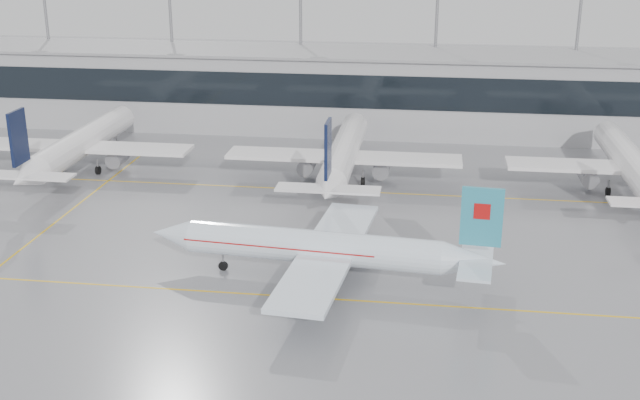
# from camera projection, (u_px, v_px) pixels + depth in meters

# --- Properties ---
(ground) EXTENTS (320.00, 320.00, 0.00)m
(ground) POSITION_uv_depth(u_px,v_px,m) (301.00, 297.00, 71.01)
(ground) COLOR gray
(ground) RESTS_ON ground
(taxi_line_main) EXTENTS (120.00, 0.25, 0.01)m
(taxi_line_main) POSITION_uv_depth(u_px,v_px,m) (301.00, 297.00, 71.01)
(taxi_line_main) COLOR yellow
(taxi_line_main) RESTS_ON ground
(taxi_line_north) EXTENTS (120.00, 0.25, 0.01)m
(taxi_line_north) POSITION_uv_depth(u_px,v_px,m) (340.00, 191.00, 99.08)
(taxi_line_north) COLOR yellow
(taxi_line_north) RESTS_ON ground
(taxi_line_cross) EXTENTS (0.25, 60.00, 0.01)m
(taxi_line_cross) POSITION_uv_depth(u_px,v_px,m) (57.00, 221.00, 88.96)
(taxi_line_cross) COLOR yellow
(taxi_line_cross) RESTS_ON ground
(terminal) EXTENTS (180.00, 15.00, 12.00)m
(terminal) POSITION_uv_depth(u_px,v_px,m) (363.00, 92.00, 127.05)
(terminal) COLOR #9E9EA2
(terminal) RESTS_ON ground
(terminal_glass) EXTENTS (180.00, 0.20, 5.00)m
(terminal_glass) POSITION_uv_depth(u_px,v_px,m) (359.00, 92.00, 119.49)
(terminal_glass) COLOR black
(terminal_glass) RESTS_ON ground
(terminal_roof) EXTENTS (182.00, 16.00, 0.40)m
(terminal_roof) POSITION_uv_depth(u_px,v_px,m) (364.00, 52.00, 125.01)
(terminal_roof) COLOR gray
(terminal_roof) RESTS_ON ground
(light_masts) EXTENTS (156.40, 1.00, 22.60)m
(light_masts) POSITION_uv_depth(u_px,v_px,m) (367.00, 40.00, 130.25)
(light_masts) COLOR gray
(light_masts) RESTS_ON ground
(air_canada_jet) EXTENTS (33.35, 25.92, 10.11)m
(air_canada_jet) POSITION_uv_depth(u_px,v_px,m) (327.00, 249.00, 73.28)
(air_canada_jet) COLOR white
(air_canada_jet) RESTS_ON ground
(parked_jet_b) EXTENTS (29.64, 36.96, 11.72)m
(parked_jet_b) POSITION_uv_depth(u_px,v_px,m) (81.00, 144.00, 105.88)
(parked_jet_b) COLOR white
(parked_jet_b) RESTS_ON ground
(parked_jet_c) EXTENTS (29.64, 36.96, 11.72)m
(parked_jet_c) POSITION_uv_depth(u_px,v_px,m) (344.00, 154.00, 101.31)
(parked_jet_c) COLOR white
(parked_jet_c) RESTS_ON ground
(parked_jet_d) EXTENTS (29.64, 36.96, 11.72)m
(parked_jet_d) POSITION_uv_depth(u_px,v_px,m) (631.00, 165.00, 96.75)
(parked_jet_d) COLOR white
(parked_jet_d) RESTS_ON ground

